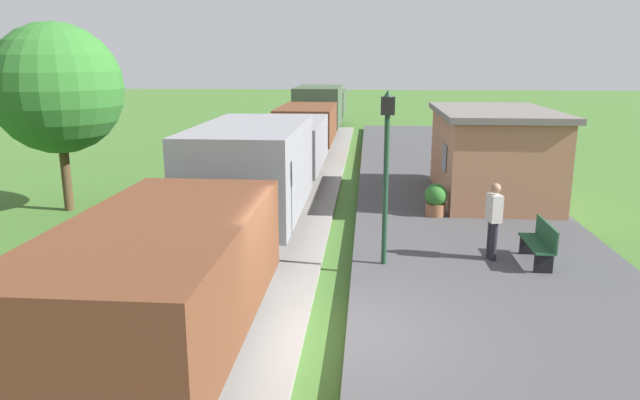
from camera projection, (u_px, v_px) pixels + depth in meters
name	position (u px, v px, depth m)	size (l,w,h in m)	color
ground_plane	(334.00, 345.00, 9.57)	(160.00, 160.00, 0.00)	#3D6628
platform_slab	(535.00, 346.00, 9.28)	(6.00, 60.00, 0.25)	#424244
track_ballast	(190.00, 336.00, 9.75)	(3.80, 60.00, 0.12)	gray
rail_near	(232.00, 330.00, 9.66)	(0.07, 60.00, 0.14)	slate
rail_far	(148.00, 327.00, 9.77)	(0.07, 60.00, 0.14)	slate
freight_train	(299.00, 134.00, 24.35)	(2.50, 39.20, 2.72)	brown
station_hut	(492.00, 153.00, 18.45)	(3.50, 5.80, 2.78)	#9E6B4C
bench_near_hut	(540.00, 242.00, 12.54)	(0.42, 1.50, 0.91)	#1E4C2D
person_waiting	(494.00, 218.00, 12.70)	(0.32, 0.42, 1.71)	black
potted_planter	(436.00, 199.00, 16.39)	(0.64, 0.64, 0.92)	brown
lamp_post_near	(387.00, 146.00, 12.03)	(0.28, 0.28, 3.70)	#193823
tree_trackside_far	(57.00, 89.00, 17.20)	(3.83, 3.83, 5.61)	#4C3823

